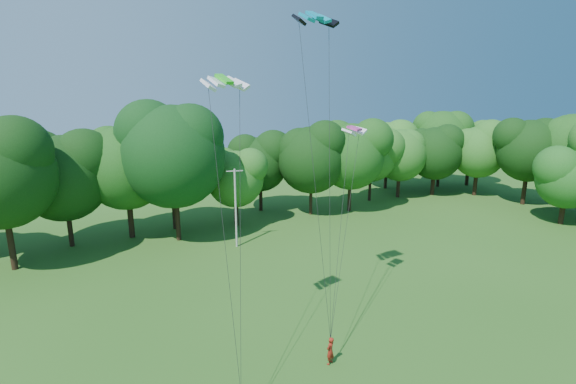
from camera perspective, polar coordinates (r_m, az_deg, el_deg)
utility_pole at (r=42.34m, az=-6.66°, el=-1.94°), size 1.48×0.51×7.58m
kite_flyer_left at (r=26.86m, az=5.37°, el=-19.43°), size 0.71×0.61×1.65m
kite_teal at (r=27.25m, az=3.37°, el=21.51°), size 2.66×1.28×0.58m
kite_green at (r=23.64m, az=-8.11°, el=14.01°), size 2.60×1.61×0.54m
kite_pink at (r=29.58m, az=8.42°, el=8.01°), size 1.97×1.38×0.30m
tree_back_center at (r=43.94m, az=-14.43°, el=6.22°), size 10.84×10.84×15.77m
tree_back_east at (r=65.80m, az=12.56°, el=6.64°), size 8.01×8.01×11.64m
tree_flank_east at (r=56.80m, az=32.11°, el=2.61°), size 6.95×6.95×10.11m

